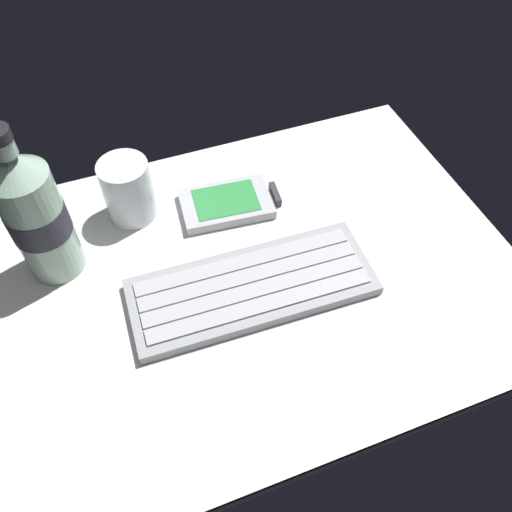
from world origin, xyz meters
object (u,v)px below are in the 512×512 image
handheld_device (231,202)px  juice_cup (129,192)px  keyboard (252,287)px  water_bottle (36,215)px

handheld_device → juice_cup: 13.47cm
keyboard → juice_cup: size_ratio=3.45×
juice_cup → water_bottle: 12.89cm
juice_cup → water_bottle: size_ratio=0.41×
keyboard → handheld_device: size_ratio=2.21×
keyboard → handheld_device: (2.11, 14.03, -0.08)cm
water_bottle → juice_cup: bearing=26.7°
keyboard → water_bottle: (-21.11, 12.13, 8.20)cm
handheld_device → water_bottle: (-23.22, -1.91, 8.28)cm
handheld_device → juice_cup: juice_cup is taller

